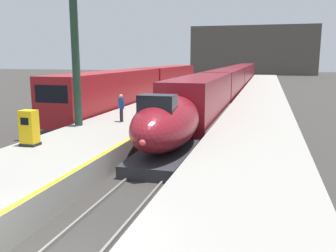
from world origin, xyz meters
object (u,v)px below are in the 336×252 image
at_px(regional_train_adjacent, 147,84).
at_px(station_column_mid, 74,22).
at_px(ticket_machine_yellow, 29,129).
at_px(highspeed_train_main, 233,80).
at_px(passenger_far_waiting, 157,103).
at_px(passenger_mid_platform, 121,106).

relative_size(regional_train_adjacent, station_column_mid, 3.77).
distance_m(regional_train_adjacent, ticket_machine_yellow, 23.99).
bearing_deg(station_column_mid, highspeed_train_main, 79.39).
height_order(highspeed_train_main, station_column_mid, station_column_mid).
bearing_deg(passenger_far_waiting, ticket_machine_yellow, -110.74).
relative_size(highspeed_train_main, station_column_mid, 7.82).
bearing_deg(ticket_machine_yellow, passenger_mid_platform, 76.83).
bearing_deg(ticket_machine_yellow, highspeed_train_main, 81.35).
relative_size(highspeed_train_main, ticket_machine_yellow, 47.38).
height_order(regional_train_adjacent, passenger_far_waiting, regional_train_adjacent).
bearing_deg(ticket_machine_yellow, regional_train_adjacent, 96.10).
height_order(passenger_mid_platform, passenger_far_waiting, same).
relative_size(highspeed_train_main, regional_train_adjacent, 2.07).
relative_size(regional_train_adjacent, passenger_far_waiting, 21.66).
bearing_deg(passenger_far_waiting, highspeed_train_main, 85.32).
bearing_deg(station_column_mid, ticket_machine_yellow, -85.98).
bearing_deg(station_column_mid, regional_train_adjacent, 96.65).
height_order(station_column_mid, passenger_mid_platform, station_column_mid).
distance_m(regional_train_adjacent, passenger_mid_platform, 17.57).
height_order(highspeed_train_main, regional_train_adjacent, regional_train_adjacent).
distance_m(station_column_mid, passenger_far_waiting, 7.04).
distance_m(highspeed_train_main, station_column_mid, 32.41).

